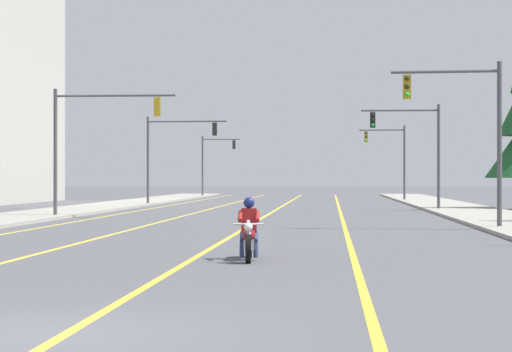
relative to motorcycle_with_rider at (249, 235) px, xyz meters
name	(u,v)px	position (x,y,z in m)	size (l,w,h in m)	color
ground_plane	(47,334)	(-1.56, -10.68, -0.59)	(400.00, 400.00, 0.00)	#515156
lane_stripe_center	(276,210)	(-1.34, 34.32, -0.58)	(0.16, 100.00, 0.01)	yellow
lane_stripe_left	(207,210)	(-5.45, 34.32, -0.58)	(0.16, 100.00, 0.01)	yellow
lane_stripe_right	(340,210)	(2.45, 34.32, -0.58)	(0.16, 100.00, 0.01)	yellow
lane_stripe_far_left	(145,210)	(-9.18, 34.32, -0.58)	(0.16, 100.00, 0.01)	yellow
sidewalk_kerb_right	(475,212)	(9.56, 29.32, -0.52)	(4.40, 110.00, 0.14)	#9E998E
sidewalk_kerb_left	(64,211)	(-12.69, 29.32, -0.52)	(4.40, 110.00, 0.14)	#9E998E
motorcycle_with_rider	(249,235)	(0.00, 0.00, 0.00)	(0.70, 2.19, 1.46)	black
traffic_signal_near_right	(468,120)	(6.98, 13.60, 3.46)	(4.05, 0.39, 6.20)	#47474C
traffic_signal_near_left	(91,131)	(-9.56, 22.86, 3.57)	(5.92, 0.37, 6.20)	#47474C
traffic_signal_mid_right	(416,141)	(6.89, 34.01, 3.49)	(4.58, 0.37, 6.20)	#47474C
traffic_signal_mid_left	(171,146)	(-9.21, 43.85, 3.56)	(5.67, 0.45, 6.20)	#47474C
traffic_signal_far_right	(392,152)	(6.93, 56.86, 3.44)	(3.77, 0.37, 6.20)	#47474C
traffic_signal_far_left	(213,157)	(-10.06, 74.62, 3.45)	(3.86, 0.53, 6.20)	#47474C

